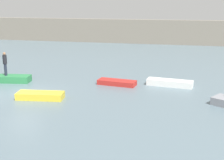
# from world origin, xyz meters

# --- Properties ---
(ground_plane) EXTENTS (120.00, 120.00, 0.00)m
(ground_plane) POSITION_xyz_m (0.00, 0.00, 0.00)
(ground_plane) COLOR slate
(embankment_wall) EXTENTS (80.00, 1.20, 3.50)m
(embankment_wall) POSITION_xyz_m (0.00, 27.49, 1.75)
(embankment_wall) COLOR gray
(embankment_wall) RESTS_ON ground_plane
(rowboat_green) EXTENTS (3.94, 1.65, 0.52)m
(rowboat_green) POSITION_xyz_m (-2.79, 2.74, 0.26)
(rowboat_green) COLOR #2D7F47
(rowboat_green) RESTS_ON ground_plane
(rowboat_yellow) EXTENTS (3.20, 1.49, 0.44)m
(rowboat_yellow) POSITION_xyz_m (1.76, -0.80, 0.22)
(rowboat_yellow) COLOR gold
(rowboat_yellow) RESTS_ON ground_plane
(rowboat_red) EXTENTS (3.05, 1.45, 0.37)m
(rowboat_red) POSITION_xyz_m (6.03, 3.76, 0.19)
(rowboat_red) COLOR red
(rowboat_red) RESTS_ON ground_plane
(rowboat_white) EXTENTS (3.55, 1.43, 0.47)m
(rowboat_white) POSITION_xyz_m (10.03, 4.33, 0.24)
(rowboat_white) COLOR white
(rowboat_white) RESTS_ON ground_plane
(person_dark_shirt) EXTENTS (0.32, 0.32, 1.87)m
(person_dark_shirt) POSITION_xyz_m (-2.79, 2.74, 1.57)
(person_dark_shirt) COLOR #232838
(person_dark_shirt) RESTS_ON rowboat_green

